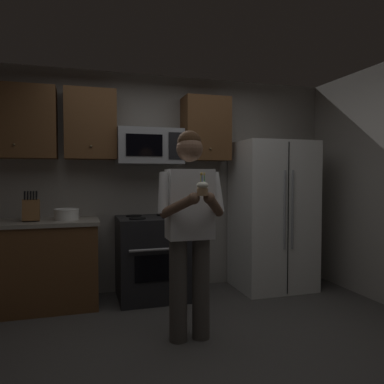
% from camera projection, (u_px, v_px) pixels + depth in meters
% --- Properties ---
extents(ground_plane, '(6.00, 6.00, 0.00)m').
position_uv_depth(ground_plane, '(202.00, 349.00, 2.96)').
color(ground_plane, '#474442').
extents(wall_back, '(4.40, 0.10, 2.60)m').
position_uv_depth(wall_back, '(158.00, 183.00, 4.58)').
color(wall_back, gray).
rests_on(wall_back, ground).
extents(oven_range, '(0.76, 0.70, 0.93)m').
position_uv_depth(oven_range, '(152.00, 257.00, 4.20)').
color(oven_range, black).
rests_on(oven_range, ground).
extents(microwave, '(0.74, 0.41, 0.40)m').
position_uv_depth(microwave, '(149.00, 147.00, 4.26)').
color(microwave, '#9EA0A5').
extents(refrigerator, '(0.90, 0.75, 1.80)m').
position_uv_depth(refrigerator, '(272.00, 215.00, 4.58)').
color(refrigerator, white).
rests_on(refrigerator, ground).
extents(cabinet_row_upper, '(2.78, 0.36, 0.76)m').
position_uv_depth(cabinet_row_upper, '(97.00, 125.00, 4.13)').
color(cabinet_row_upper, brown).
extents(counter_left, '(1.44, 0.66, 0.92)m').
position_uv_depth(counter_left, '(27.00, 265.00, 3.85)').
color(counter_left, brown).
rests_on(counter_left, ground).
extents(knife_block, '(0.16, 0.15, 0.32)m').
position_uv_depth(knife_block, '(31.00, 210.00, 3.79)').
color(knife_block, brown).
rests_on(knife_block, counter_left).
extents(bowl_large_white, '(0.26, 0.26, 0.12)m').
position_uv_depth(bowl_large_white, '(67.00, 214.00, 3.92)').
color(bowl_large_white, white).
rests_on(bowl_large_white, counter_left).
extents(person, '(0.60, 0.48, 1.76)m').
position_uv_depth(person, '(190.00, 223.00, 3.09)').
color(person, '#4C4742').
rests_on(person, ground).
extents(cupcake, '(0.09, 0.09, 0.17)m').
position_uv_depth(cupcake, '(202.00, 188.00, 2.77)').
color(cupcake, '#A87F56').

